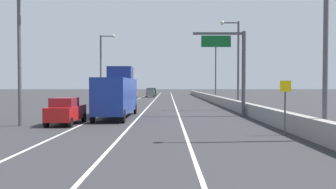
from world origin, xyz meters
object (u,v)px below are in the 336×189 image
Objects in this scene: lamp_post_right_second at (236,59)px; lamp_post_left_mid at (103,64)px; lamp_post_right_third at (214,68)px; car_red_1 at (66,111)px; lamp_post_left_near at (23,42)px; car_gray_2 at (150,93)px; lamp_post_right_near at (321,26)px; car_green_0 at (153,92)px; car_yellow_3 at (132,94)px; overhead_sign_gantry at (236,63)px; box_truck at (117,94)px; speed_advisory_sign at (285,103)px.

lamp_post_left_mid is (-16.67, 10.10, 0.00)m from lamp_post_right_second.
lamp_post_right_third is 2.26× the size of car_red_1.
car_gray_2 is (5.66, 54.14, -4.60)m from lamp_post_left_near.
lamp_post_right_near and lamp_post_right_third have the same top height.
car_red_1 is (-3.08, -64.68, -0.08)m from car_green_0.
lamp_post_right_near is 2.37× the size of car_gray_2.
car_gray_2 is at bearing 76.57° from car_yellow_3.
car_gray_2 is (-10.02, 47.08, -3.67)m from overhead_sign_gantry.
box_truck is (-0.25, -59.77, 1.01)m from car_green_0.
lamp_post_left_mid is (-15.57, 28.93, 3.90)m from speed_advisory_sign.
overhead_sign_gantry is at bearing 25.52° from car_red_1.
lamp_post_left_near is 5.44m from car_red_1.
lamp_post_left_mid reaches higher than speed_advisory_sign.
lamp_post_right_third is 31.93m from box_truck.
box_truck is (-11.82, 11.72, -3.64)m from lamp_post_right_near.
lamp_post_left_near is at bearing -133.50° from box_truck.
car_yellow_3 is at bearing -97.13° from car_green_0.
car_yellow_3 is (-2.96, -23.69, -0.02)m from car_green_0.
lamp_post_left_mid is 1.07× the size of box_truck.
overhead_sign_gantry is at bearing 96.82° from lamp_post_right_near.
lamp_post_left_near reaches higher than overhead_sign_gantry.
speed_advisory_sign is 0.31× the size of lamp_post_right_near.
lamp_post_right_second and lamp_post_right_third have the same top height.
car_green_0 is at bearing 89.76° from box_truck.
lamp_post_left_mid is 30.33m from car_gray_2.
lamp_post_right_third reaches higher than car_red_1.
car_green_0 is 59.78m from box_truck.
lamp_post_right_second reaches higher than car_green_0.
speed_advisory_sign is 0.31× the size of lamp_post_left_near.
overhead_sign_gantry is 2.50× the size of speed_advisory_sign.
lamp_post_left_near reaches higher than car_gray_2.
overhead_sign_gantry is 7.65m from lamp_post_right_second.
car_gray_2 is 0.94× the size of car_yellow_3.
overhead_sign_gantry is at bearing 24.24° from lamp_post_left_near.
car_red_1 is at bearing 159.17° from speed_advisory_sign.
car_gray_2 is 12.69m from car_yellow_3.
overhead_sign_gantry reaches higher than car_green_0.
car_red_1 is at bearing -92.73° from car_green_0.
speed_advisory_sign reaches higher than car_gray_2.
box_truck is (-12.22, -29.27, -3.64)m from lamp_post_right_third.
lamp_post_left_mid is at bearing 88.71° from lamp_post_left_near.
car_red_1 is at bearing -154.48° from overhead_sign_gantry.
car_green_0 is (-10.00, 58.43, -3.71)m from overhead_sign_gantry.
car_green_0 is (-11.57, 71.49, -4.64)m from lamp_post_right_near.
car_yellow_3 is at bearing 155.50° from lamp_post_right_third.
lamp_post_right_second is 1.00× the size of lamp_post_right_third.
car_yellow_3 is (2.16, 17.20, -4.67)m from lamp_post_left_mid.
box_truck reaches higher than car_gray_2.
lamp_post_right_near is 40.99m from lamp_post_right_third.
lamp_post_right_second is 1.00× the size of lamp_post_left_near.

